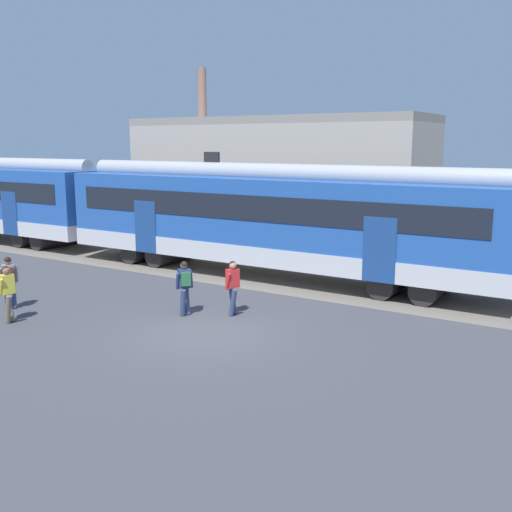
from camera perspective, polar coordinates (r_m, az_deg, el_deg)
ground_plane at (r=16.46m, az=-4.80°, el=-7.32°), size 160.00×160.00×0.00m
track_bed at (r=30.18m, az=-16.91°, el=0.58°), size 80.00×4.40×0.01m
commuter_train at (r=28.05m, az=-13.82°, el=4.64°), size 38.05×3.07×4.73m
pedestrian_grey at (r=19.91m, az=-22.47°, el=-1.98°), size 0.53×0.67×1.67m
pedestrian_yellow at (r=18.48m, az=-22.63°, el=-2.93°), size 0.62×0.59×1.67m
pedestrian_navy at (r=17.86m, az=-6.81°, el=-2.62°), size 0.53×0.67×1.67m
pedestrian_red at (r=17.79m, az=-2.23°, el=-2.69°), size 0.58×0.64×1.67m
background_building at (r=32.32m, az=1.91°, el=7.41°), size 16.26×5.00×9.20m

